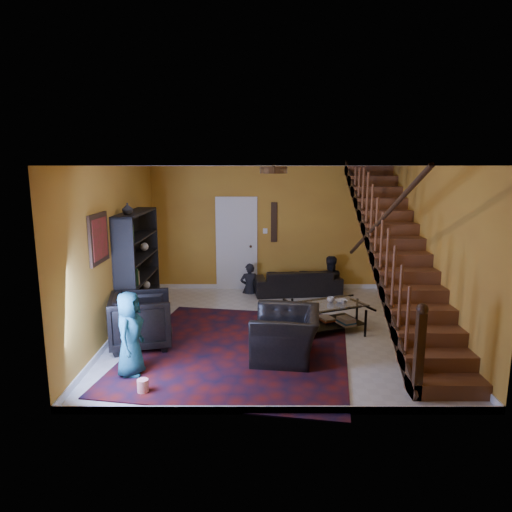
{
  "coord_description": "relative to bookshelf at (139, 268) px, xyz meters",
  "views": [
    {
      "loc": [
        -0.25,
        -7.52,
        2.8
      ],
      "look_at": [
        -0.26,
        0.4,
        1.23
      ],
      "focal_mm": 32.0,
      "sensor_mm": 36.0,
      "label": 1
    }
  ],
  "objects": [
    {
      "name": "vase",
      "position": [
        -0.0,
        -0.5,
        1.13
      ],
      "size": [
        0.18,
        0.18,
        0.19
      ],
      "primitive_type": "imported",
      "color": "#999999",
      "rests_on": "bookshelf"
    },
    {
      "name": "staircase",
      "position": [
        4.53,
        -0.6,
        0.43
      ],
      "size": [
        0.95,
        5.02,
        3.18
      ],
      "color": "brown",
      "rests_on": "floor"
    },
    {
      "name": "armchair_right",
      "position": [
        2.59,
        -1.75,
        -0.61
      ],
      "size": [
        1.1,
        1.22,
        0.71
      ],
      "primitive_type": "imported",
      "rotation": [
        0.0,
        0.0,
        -1.71
      ],
      "color": "black",
      "rests_on": "floor"
    },
    {
      "name": "room",
      "position": [
        1.07,
        0.73,
        -0.91
      ],
      "size": [
        5.5,
        5.5,
        5.5
      ],
      "color": "gold",
      "rests_on": "ground"
    },
    {
      "name": "bowl",
      "position": [
        3.63,
        -0.53,
        -0.47
      ],
      "size": [
        0.26,
        0.26,
        0.05
      ],
      "primitive_type": "imported",
      "rotation": [
        0.0,
        0.0,
        0.38
      ],
      "color": "#999999",
      "rests_on": "coffee_table"
    },
    {
      "name": "cup_a",
      "position": [
        3.45,
        -0.51,
        -0.45
      ],
      "size": [
        0.16,
        0.16,
        0.1
      ],
      "primitive_type": "imported",
      "rotation": [
        0.0,
        0.0,
        0.4
      ],
      "color": "#999999",
      "rests_on": "coffee_table"
    },
    {
      "name": "bookshelf",
      "position": [
        0.0,
        0.0,
        0.0
      ],
      "size": [
        0.35,
        1.8,
        2.0
      ],
      "color": "black",
      "rests_on": "floor"
    },
    {
      "name": "armchair_left",
      "position": [
        0.35,
        -1.32,
        -0.54
      ],
      "size": [
        1.1,
        1.08,
        0.85
      ],
      "primitive_type": "imported",
      "rotation": [
        0.0,
        0.0,
        1.79
      ],
      "color": "black",
      "rests_on": "floor"
    },
    {
      "name": "popcorn_bucket",
      "position": [
        0.74,
        -2.85,
        -0.86
      ],
      "size": [
        0.16,
        0.16,
        0.16
      ],
      "primitive_type": "cylinder",
      "rotation": [
        0.0,
        0.0,
        -0.11
      ],
      "color": "red",
      "rests_on": "rug"
    },
    {
      "name": "ceiling_fixture",
      "position": [
        2.4,
        -1.4,
        1.78
      ],
      "size": [
        0.4,
        0.4,
        0.1
      ],
      "primitive_type": "cylinder",
      "color": "#3F2814",
      "rests_on": "room"
    },
    {
      "name": "sofa",
      "position": [
        3.07,
        1.7,
        -0.69
      ],
      "size": [
        1.97,
        0.95,
        0.55
      ],
      "primitive_type": "imported",
      "rotation": [
        0.0,
        0.0,
        3.26
      ],
      "color": "black",
      "rests_on": "floor"
    },
    {
      "name": "floor",
      "position": [
        2.4,
        -0.6,
        -0.96
      ],
      "size": [
        5.5,
        5.5,
        0.0
      ],
      "primitive_type": "plane",
      "color": "beige",
      "rests_on": "ground"
    },
    {
      "name": "rug",
      "position": [
        1.9,
        -1.44,
        -0.96
      ],
      "size": [
        3.83,
        4.22,
        0.02
      ],
      "primitive_type": "cube",
      "rotation": [
        0.0,
        0.0,
        -0.17
      ],
      "color": "#4E100E",
      "rests_on": "floor"
    },
    {
      "name": "coffee_table",
      "position": [
        3.38,
        -0.59,
        -0.69
      ],
      "size": [
        1.42,
        1.15,
        0.47
      ],
      "rotation": [
        0.0,
        0.0,
        0.42
      ],
      "color": "black",
      "rests_on": "floor"
    },
    {
      "name": "cup_b",
      "position": [
        3.65,
        -0.61,
        -0.45
      ],
      "size": [
        0.1,
        0.1,
        0.09
      ],
      "primitive_type": "imported",
      "rotation": [
        0.0,
        0.0,
        0.05
      ],
      "color": "#999999",
      "rests_on": "coffee_table"
    },
    {
      "name": "framed_picture",
      "position": [
        -0.17,
        -1.5,
        0.79
      ],
      "size": [
        0.04,
        0.74,
        0.74
      ],
      "primitive_type": "cube",
      "color": "maroon",
      "rests_on": "room"
    },
    {
      "name": "person_adult_b",
      "position": [
        3.78,
        1.75,
        -0.77
      ],
      "size": [
        0.68,
        0.56,
        1.3
      ],
      "primitive_type": "imported",
      "rotation": [
        0.0,
        0.0,
        3.25
      ],
      "color": "black",
      "rests_on": "sofa"
    },
    {
      "name": "door",
      "position": [
        1.7,
        2.12,
        0.06
      ],
      "size": [
        0.82,
        0.05,
        2.05
      ],
      "primitive_type": "cube",
      "color": "silver",
      "rests_on": "floor"
    },
    {
      "name": "wall_hanging",
      "position": [
        2.55,
        2.13,
        0.59
      ],
      "size": [
        0.14,
        0.03,
        0.9
      ],
      "primitive_type": "cube",
      "color": "black",
      "rests_on": "room"
    },
    {
      "name": "person_child",
      "position": [
        0.45,
        -2.32,
        -0.38
      ],
      "size": [
        0.42,
        0.6,
        1.17
      ],
      "primitive_type": "imported",
      "rotation": [
        0.0,
        0.0,
        1.48
      ],
      "color": "#1B5469",
      "rests_on": "armchair_left"
    },
    {
      "name": "person_adult_a",
      "position": [
        2.0,
        1.75,
        -0.85
      ],
      "size": [
        0.43,
        0.3,
        1.13
      ],
      "primitive_type": "imported",
      "rotation": [
        0.0,
        0.0,
        3.22
      ],
      "color": "black",
      "rests_on": "sofa"
    }
  ]
}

